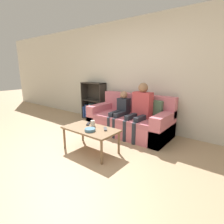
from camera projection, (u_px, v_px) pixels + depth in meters
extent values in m
plane|color=tan|center=(62.00, 163.00, 2.76)|extent=(22.00, 22.00, 0.00)
cube|color=beige|center=(138.00, 75.00, 4.22)|extent=(12.00, 0.06, 2.60)
cube|color=#D1707F|center=(129.00, 126.00, 3.97)|extent=(1.83, 0.88, 0.33)
cube|color=#C06775|center=(127.00, 118.00, 3.85)|extent=(1.39, 0.70, 0.10)
cube|color=#D1707F|center=(137.00, 103.00, 4.12)|extent=(1.83, 0.18, 0.44)
cube|color=#D1707F|center=(102.00, 115.00, 4.42)|extent=(0.22, 0.88, 0.59)
cube|color=#D1707F|center=(163.00, 128.00, 3.46)|extent=(0.22, 0.88, 0.59)
cube|color=#4C7556|center=(154.00, 109.00, 3.72)|extent=(0.36, 0.12, 0.36)
cube|color=#332D28|center=(85.00, 100.00, 5.28)|extent=(0.02, 0.28, 1.07)
cube|color=#332D28|center=(103.00, 103.00, 4.84)|extent=(0.02, 0.28, 1.07)
cube|color=#332D28|center=(97.00, 101.00, 5.16)|extent=(0.75, 0.02, 1.07)
cube|color=#332D28|center=(94.00, 118.00, 5.18)|extent=(0.75, 0.28, 0.02)
cube|color=#332D28|center=(94.00, 100.00, 5.06)|extent=(0.70, 0.28, 0.02)
cube|color=#332D28|center=(93.00, 83.00, 4.94)|extent=(0.75, 0.28, 0.02)
cube|color=#33519E|center=(86.00, 111.00, 5.33)|extent=(0.06, 0.23, 0.32)
cube|color=#33519E|center=(87.00, 111.00, 5.27)|extent=(0.06, 0.17, 0.38)
cube|color=#B77542|center=(89.00, 111.00, 5.24)|extent=(0.05, 0.16, 0.37)
cube|color=gold|center=(90.00, 113.00, 5.21)|extent=(0.06, 0.19, 0.29)
cube|color=#6699A8|center=(92.00, 111.00, 5.16)|extent=(0.04, 0.19, 0.44)
cube|color=red|center=(93.00, 113.00, 5.14)|extent=(0.05, 0.17, 0.30)
cube|color=beige|center=(95.00, 112.00, 5.09)|extent=(0.07, 0.16, 0.41)
cube|color=gold|center=(97.00, 114.00, 5.07)|extent=(0.06, 0.22, 0.30)
cube|color=#6699A8|center=(98.00, 112.00, 5.02)|extent=(0.04, 0.21, 0.44)
cylinder|color=brown|center=(64.00, 138.00, 3.21)|extent=(0.04, 0.04, 0.40)
cylinder|color=brown|center=(102.00, 152.00, 2.67)|extent=(0.04, 0.04, 0.40)
cylinder|color=brown|center=(83.00, 132.00, 3.56)|extent=(0.04, 0.04, 0.40)
cylinder|color=brown|center=(119.00, 143.00, 3.02)|extent=(0.04, 0.04, 0.40)
cube|color=brown|center=(90.00, 129.00, 3.06)|extent=(0.99, 0.53, 0.03)
cylinder|color=#282D38|center=(125.00, 131.00, 3.53)|extent=(0.09, 0.09, 0.43)
cylinder|color=#282D38|center=(134.00, 134.00, 3.39)|extent=(0.09, 0.09, 0.43)
cube|color=#282D38|center=(132.00, 116.00, 3.64)|extent=(0.11, 0.40, 0.09)
cube|color=#282D38|center=(141.00, 118.00, 3.50)|extent=(0.11, 0.40, 0.09)
cube|color=#C6474C|center=(142.00, 105.00, 3.69)|extent=(0.41, 0.22, 0.54)
sphere|color=#936B4C|center=(143.00, 88.00, 3.61)|extent=(0.20, 0.20, 0.20)
cylinder|color=#282D38|center=(109.00, 127.00, 3.78)|extent=(0.09, 0.09, 0.43)
cylinder|color=#282D38|center=(114.00, 128.00, 3.70)|extent=(0.09, 0.09, 0.43)
cube|color=#282D38|center=(115.00, 113.00, 3.90)|extent=(0.11, 0.40, 0.09)
cube|color=#282D38|center=(120.00, 114.00, 3.82)|extent=(0.11, 0.40, 0.09)
cube|color=#282D38|center=(124.00, 106.00, 4.01)|extent=(0.25, 0.21, 0.36)
sphere|color=#A87A5B|center=(124.00, 95.00, 3.95)|extent=(0.17, 0.17, 0.17)
cylinder|color=silver|center=(93.00, 123.00, 3.15)|extent=(0.08, 0.08, 0.11)
cube|color=#47474C|center=(105.00, 129.00, 3.00)|extent=(0.15, 0.16, 0.02)
cube|color=black|center=(88.00, 124.00, 3.28)|extent=(0.13, 0.17, 0.02)
cylinder|color=teal|center=(90.00, 130.00, 2.92)|extent=(0.18, 0.18, 0.05)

